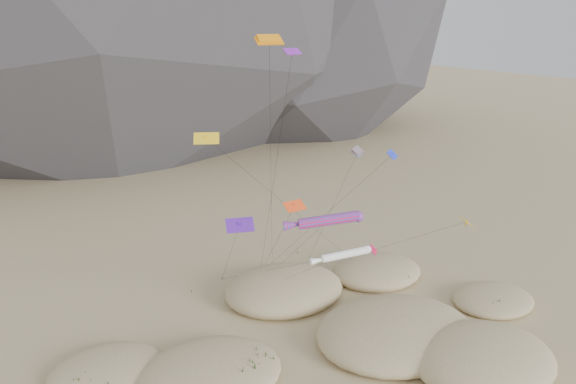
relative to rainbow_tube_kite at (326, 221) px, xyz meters
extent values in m
plane|color=#CCB789|center=(2.18, -6.58, -13.04)|extent=(500.00, 500.00, 0.00)
ellipsoid|color=#CCB789|center=(10.62, -10.29, -12.16)|extent=(13.82, 11.75, 3.91)
ellipsoid|color=#CCB789|center=(-11.51, 0.86, -12.46)|extent=(13.15, 11.17, 2.59)
ellipsoid|color=#CCB789|center=(6.87, -2.64, -12.24)|extent=(16.54, 14.06, 3.56)
ellipsoid|color=#CCB789|center=(21.21, -2.58, -12.58)|extent=(9.54, 8.11, 2.04)
ellipsoid|color=#CCB789|center=(2.00, 10.82, -12.17)|extent=(13.98, 11.88, 3.85)
ellipsoid|color=#CCB789|center=(14.44, 9.41, -12.38)|extent=(11.36, 9.66, 2.94)
ellipsoid|color=#CCB789|center=(-19.20, 6.16, -12.62)|extent=(10.32, 8.77, 1.86)
ellipsoid|color=black|center=(13.59, -11.59, -12.04)|extent=(3.30, 2.82, 0.99)
ellipsoid|color=black|center=(8.86, -12.69, -12.24)|extent=(2.23, 1.91, 0.67)
ellipsoid|color=black|center=(-8.63, -0.57, -12.24)|extent=(3.23, 2.76, 0.97)
ellipsoid|color=black|center=(-6.88, -0.48, -12.34)|extent=(2.00, 1.71, 0.60)
ellipsoid|color=black|center=(6.63, -2.81, -11.94)|extent=(3.12, 2.67, 0.94)
ellipsoid|color=black|center=(7.77, -0.17, -12.04)|extent=(2.68, 2.29, 0.80)
ellipsoid|color=black|center=(2.90, -4.96, -12.14)|extent=(2.51, 2.15, 0.75)
ellipsoid|color=black|center=(20.48, -3.46, -12.44)|extent=(2.43, 2.08, 0.73)
ellipsoid|color=black|center=(-0.20, 8.69, -12.04)|extent=(2.90, 2.48, 0.87)
ellipsoid|color=black|center=(1.19, 7.19, -12.14)|extent=(2.70, 2.31, 0.81)
ellipsoid|color=black|center=(16.25, 7.65, -12.34)|extent=(2.10, 1.80, 0.63)
ellipsoid|color=black|center=(15.13, 5.93, -12.44)|extent=(1.94, 1.66, 0.58)
ellipsoid|color=black|center=(-21.28, 5.17, -12.54)|extent=(2.32, 1.99, 0.70)
cylinder|color=#3F2D1E|center=(-1.44, 14.75, -12.89)|extent=(0.08, 0.08, 0.30)
cylinder|color=#3F2D1E|center=(2.41, 17.45, -12.89)|extent=(0.08, 0.08, 0.30)
cylinder|color=#3F2D1E|center=(6.23, 13.50, -12.89)|extent=(0.08, 0.08, 0.30)
cylinder|color=#3F2D1E|center=(9.72, 20.41, -12.89)|extent=(0.08, 0.08, 0.30)
cylinder|color=#3F2D1E|center=(14.33, 12.46, -12.89)|extent=(0.08, 0.08, 0.30)
cylinder|color=#3F2D1E|center=(-2.40, 18.38, -12.89)|extent=(0.08, 0.08, 0.30)
cylinder|color=#3F2D1E|center=(14.75, 15.69, -12.89)|extent=(0.08, 0.08, 0.30)
cylinder|color=#3F2D1E|center=(-6.83, 17.07, -12.89)|extent=(0.08, 0.08, 0.30)
cylinder|color=#E51847|center=(0.23, -0.11, 0.04)|extent=(5.49, 3.15, 1.57)
sphere|color=#E51847|center=(2.74, -1.22, 0.26)|extent=(1.06, 1.06, 1.06)
cone|color=#E51847|center=(-2.53, 1.10, -0.24)|extent=(2.45, 1.74, 1.13)
cylinder|color=black|center=(1.53, 8.10, -6.50)|extent=(2.61, 16.45, 13.10)
cylinder|color=white|center=(2.81, 0.64, -4.18)|extent=(4.78, 1.78, 1.07)
sphere|color=white|center=(5.10, 0.12, -4.00)|extent=(0.79, 0.79, 0.79)
cone|color=white|center=(0.30, 1.21, -4.42)|extent=(2.02, 1.08, 0.80)
cylinder|color=black|center=(1.82, 7.22, -8.61)|extent=(2.01, 13.17, 8.88)
cube|color=orange|center=(0.26, 10.68, 15.39)|extent=(2.91, 1.39, 0.83)
cube|color=orange|center=(0.26, 10.68, 15.60)|extent=(2.47, 1.09, 0.81)
cylinder|color=black|center=(3.09, 15.66, 1.17)|extent=(5.69, 9.99, 28.44)
cube|color=red|center=(8.43, 6.49, 4.00)|extent=(2.52, 2.24, 0.66)
cube|color=red|center=(8.43, 6.49, 4.21)|extent=(2.11, 1.85, 0.66)
cylinder|color=black|center=(9.14, 12.21, -4.52)|extent=(1.44, 11.47, 17.05)
cube|color=#1C2EF0|center=(10.73, 3.64, 4.08)|extent=(1.95, 1.76, 0.78)
cube|color=#1C2EF0|center=(10.73, 3.64, 3.93)|extent=(0.34, 0.35, 0.60)
cylinder|color=black|center=(6.57, 10.54, -4.46)|extent=(8.36, 13.83, 17.09)
cube|color=#CC1340|center=(7.24, 1.79, -5.09)|extent=(1.59, 1.60, 0.66)
cube|color=#CC1340|center=(7.24, 1.79, -5.24)|extent=(0.29, 0.29, 0.51)
cylinder|color=black|center=(2.42, 10.08, -9.04)|extent=(9.66, 16.61, 7.92)
cube|color=#F14616|center=(-3.12, 0.27, 1.88)|extent=(1.98, 1.14, 0.68)
cube|color=#F14616|center=(-3.12, 0.27, 1.73)|extent=(0.24, 0.20, 0.66)
cylinder|color=black|center=(-0.36, 8.86, -5.56)|extent=(5.56, 17.20, 14.89)
cube|color=#501BA0|center=(-6.63, 4.08, -0.46)|extent=(2.81, 2.02, 0.99)
cube|color=#501BA0|center=(-6.63, 4.08, -0.61)|extent=(0.38, 0.38, 0.86)
cylinder|color=black|center=(-4.51, 11.23, -6.73)|extent=(4.26, 14.32, 12.55)
cube|color=yellow|center=(-8.66, 6.15, 7.41)|extent=(2.52, 2.01, 0.85)
cube|color=yellow|center=(-8.66, 6.15, 7.26)|extent=(0.35, 0.34, 0.76)
cylinder|color=black|center=(2.83, 9.30, -2.79)|extent=(23.01, 6.34, 20.41)
cube|color=purple|center=(1.05, 7.59, 14.49)|extent=(1.64, 0.90, 0.57)
cube|color=purple|center=(1.05, 7.59, 14.34)|extent=(0.20, 0.15, 0.57)
cylinder|color=black|center=(1.73, 12.52, 0.75)|extent=(1.39, 9.88, 27.49)
cube|color=#DDAD0B|center=(19.18, 0.46, -3.91)|extent=(1.73, 2.21, 0.74)
cube|color=#DDAD0B|center=(19.18, 0.46, -4.06)|extent=(0.30, 0.30, 0.67)
cylinder|color=black|center=(16.97, 8.08, -8.45)|extent=(4.46, 15.25, 9.10)
camera|label=1|loc=(-27.34, -39.17, 17.59)|focal=35.00mm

